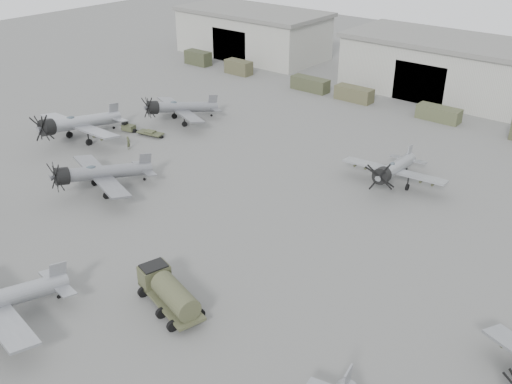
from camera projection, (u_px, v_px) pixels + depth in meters
ground at (132, 264)px, 48.68m from camera, size 220.00×220.00×0.00m
hangar_left at (252, 32)px, 110.53m from camera, size 29.00×14.80×8.70m
hangar_center at (439, 65)px, 89.17m from camera, size 29.00×14.80×8.70m
support_truck_0 at (198, 58)px, 105.57m from camera, size 5.13×2.20×2.50m
support_truck_1 at (239, 67)px, 100.00m from camera, size 4.94×2.20×2.39m
support_truck_2 at (310, 84)px, 91.52m from camera, size 6.34×2.20×2.10m
support_truck_3 at (354, 94)px, 86.95m from camera, size 5.89×2.20×2.14m
support_truck_4 at (439, 114)px, 79.35m from camera, size 6.04×2.20×1.96m
aircraft_mid_0 at (76, 124)px, 71.76m from camera, size 13.41×12.07×5.39m
aircraft_mid_1 at (97, 173)px, 59.47m from camera, size 12.03×10.83×4.82m
aircraft_far_0 at (178, 108)px, 78.01m from camera, size 11.82×10.67×4.77m
aircraft_far_1 at (393, 169)px, 60.71m from camera, size 11.48×10.33×4.56m
fuel_tanker at (169, 291)px, 42.85m from camera, size 7.16×3.96×2.63m
tug_trailer at (137, 130)px, 75.32m from camera, size 6.31×2.40×1.25m
ground_crew at (129, 143)px, 70.38m from camera, size 0.59×0.71×1.67m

